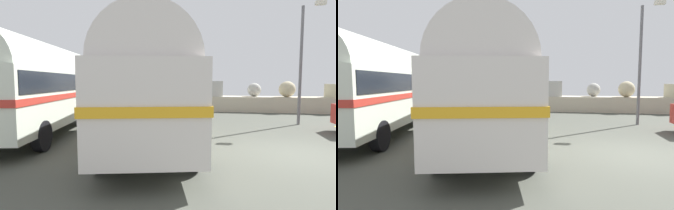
# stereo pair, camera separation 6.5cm
# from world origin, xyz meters

# --- Properties ---
(ground) EXTENTS (32.00, 26.00, 0.02)m
(ground) POSITION_xyz_m (0.00, 0.00, 0.01)
(ground) COLOR #484B42
(breakwater) EXTENTS (31.36, 2.06, 2.26)m
(breakwater) POSITION_xyz_m (0.08, 11.79, 0.72)
(breakwater) COLOR #B4AB94
(breakwater) RESTS_ON ground
(vintage_coach) EXTENTS (4.47, 8.91, 3.70)m
(vintage_coach) POSITION_xyz_m (-4.59, 0.28, 2.05)
(vintage_coach) COLOR black
(vintage_coach) RESTS_ON ground
(second_coach) EXTENTS (4.23, 8.90, 3.70)m
(second_coach) POSITION_xyz_m (-9.25, 1.22, 2.05)
(second_coach) COLOR black
(second_coach) RESTS_ON ground
(lamp_post) EXTENTS (0.81, 0.94, 5.86)m
(lamp_post) POSITION_xyz_m (1.82, 5.84, 3.33)
(lamp_post) COLOR #5B5B60
(lamp_post) RESTS_ON ground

